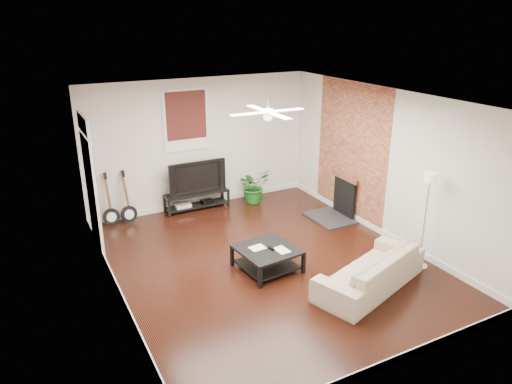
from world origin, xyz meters
The scene contains 14 objects.
room centered at (0.00, 0.00, 1.40)m, with size 5.01×6.01×2.81m.
brick_accent centered at (2.49, 1.00, 1.40)m, with size 0.02×2.20×2.80m, color brown.
fireplace centered at (2.20, 1.00, 0.46)m, with size 0.80×1.10×0.92m, color black.
window_back centered at (-0.30, 2.97, 1.95)m, with size 1.00×0.06×1.30m, color #3B1110.
door_left centered at (-2.46, 1.90, 1.25)m, with size 0.08×1.00×2.50m, color white.
tv_stand centered at (-0.21, 2.78, 0.20)m, with size 1.40×0.37×0.39m, color black.
tv centered at (-0.21, 2.80, 0.76)m, with size 1.26×0.16×0.72m, color black.
coffee_table centered at (-0.12, -0.23, 0.19)m, with size 0.91×0.91×0.38m, color black.
sofa centered at (1.03, -1.45, 0.30)m, with size 2.05×0.80×0.60m, color tan.
floor_lamp centered at (2.20, -1.35, 0.84)m, with size 0.28×0.28×1.68m, color silver, non-canonical shape.
potted_plant centered at (1.08, 2.58, 0.39)m, with size 0.70×0.61×0.78m, color #1B611D.
guitar_left centered at (-2.06, 2.75, 0.55)m, with size 0.34×0.24×1.10m, color black, non-canonical shape.
guitar_right centered at (-1.71, 2.72, 0.55)m, with size 0.34×0.24×1.10m, color black, non-canonical shape.
ceiling_fan centered at (0.00, 0.00, 2.60)m, with size 1.24×1.24×0.32m, color white, non-canonical shape.
Camera 1 is at (-3.54, -6.40, 4.01)m, focal length 33.47 mm.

